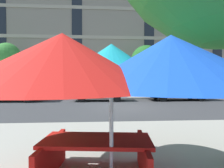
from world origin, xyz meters
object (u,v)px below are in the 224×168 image
Objects in this scene: patio_umbrella at (111,67)px; picnic_table at (97,155)px; pickup_white at (9,89)px; sedan_white at (99,89)px; street_tree_left at (5,58)px; pickup_black at (180,88)px; street_tree_middle at (147,61)px.

picnic_table is (-0.22, 0.38, -1.45)m from patio_umbrella.
sedan_white is (7.14, -0.00, -0.08)m from pickup_white.
street_tree_left reaches higher than patio_umbrella.
pickup_black is 4.61m from street_tree_middle.
street_tree_left is 1.01× the size of street_tree_middle.
pickup_white is at bearing 180.00° from pickup_black.
sedan_white is at bearing -180.00° from pickup_black.
street_tree_left reaches higher than pickup_black.
pickup_black is at bearing -58.24° from street_tree_middle.
pickup_white is 1.00× the size of pickup_black.
street_tree_middle is 1.30× the size of patio_umbrella.
patio_umbrella is (9.01, -15.63, -1.82)m from street_tree_left.
pickup_white reaches higher than sedan_white.
pickup_black reaches higher than picnic_table.
patio_umbrella is at bearing -117.77° from pickup_black.
patio_umbrella reaches higher than pickup_black.
street_tree_middle is 2.64× the size of picnic_table.
sedan_white is 12.74m from patio_umbrella.
picnic_table is (-4.91, -15.53, -3.17)m from street_tree_middle.
sedan_white is at bearing -0.00° from pickup_white.
sedan_white is 6.89m from pickup_black.
pickup_black is at bearing -10.57° from street_tree_left.
pickup_black is (14.03, 0.00, 0.00)m from pickup_white.
street_tree_middle is 16.60m from picnic_table.
pickup_black reaches higher than sedan_white.
sedan_white is 9.70m from street_tree_left.
street_tree_middle is (4.89, 3.22, 2.71)m from sedan_white.
street_tree_middle is at bearing 33.30° from sedan_white.
picnic_table is at bearing 119.64° from patio_umbrella.
pickup_black is 2.60× the size of picnic_table.
sedan_white is 1.10× the size of patio_umbrella.
pickup_black is 1.28× the size of patio_umbrella.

